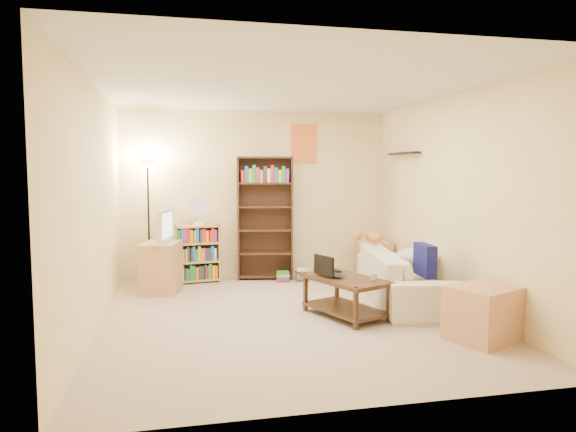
{
  "coord_description": "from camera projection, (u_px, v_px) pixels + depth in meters",
  "views": [
    {
      "loc": [
        -1.16,
        -5.41,
        1.6
      ],
      "look_at": [
        0.15,
        0.75,
        1.05
      ],
      "focal_mm": 32.0,
      "sensor_mm": 36.0,
      "label": 1
    }
  ],
  "objects": [
    {
      "name": "side_table",
      "position": [
        373.0,
        259.0,
        7.8
      ],
      "size": [
        0.5,
        0.5,
        0.54
      ],
      "primitive_type": "cube",
      "rotation": [
        0.0,
        0.0,
        -0.07
      ],
      "color": "#DAB86A",
      "rests_on": "ground"
    },
    {
      "name": "floor_lamp",
      "position": [
        148.0,
        185.0,
        7.17
      ],
      "size": [
        0.3,
        0.3,
        1.77
      ],
      "color": "black",
      "rests_on": "ground"
    },
    {
      "name": "coffee_table",
      "position": [
        346.0,
        291.0,
        5.65
      ],
      "size": [
        0.87,
        1.11,
        0.44
      ],
      "rotation": [
        0.0,
        0.0,
        0.38
      ],
      "color": "#3F2818",
      "rests_on": "ground"
    },
    {
      "name": "tall_bookshelf",
      "position": [
        265.0,
        215.0,
        7.59
      ],
      "size": [
        0.85,
        0.41,
        1.81
      ],
      "rotation": [
        0.0,
        0.0,
        -0.17
      ],
      "color": "#402418",
      "rests_on": "ground"
    },
    {
      "name": "laptop",
      "position": [
        334.0,
        274.0,
        5.73
      ],
      "size": [
        0.58,
        0.56,
        0.03
      ],
      "primitive_type": "imported",
      "rotation": [
        0.0,
        0.0,
        2.07
      ],
      "color": "black",
      "rests_on": "coffee_table"
    },
    {
      "name": "navy_pillow",
      "position": [
        425.0,
        260.0,
        5.85
      ],
      "size": [
        0.15,
        0.41,
        0.37
      ],
      "primitive_type": "cube",
      "rotation": [
        0.0,
        0.0,
        1.5
      ],
      "color": "#121452",
      "rests_on": "sofa"
    },
    {
      "name": "cream_blanket",
      "position": [
        416.0,
        258.0,
        6.36
      ],
      "size": [
        0.57,
        0.41,
        0.24
      ],
      "primitive_type": "ellipsoid",
      "color": "beige",
      "rests_on": "sofa"
    },
    {
      "name": "laptop_screen",
      "position": [
        324.0,
        265.0,
        5.64
      ],
      "size": [
        0.13,
        0.31,
        0.22
      ],
      "primitive_type": "cube",
      "rotation": [
        0.0,
        0.0,
        0.38
      ],
      "color": "white",
      "rests_on": "laptop"
    },
    {
      "name": "tv_remote",
      "position": [
        335.0,
        271.0,
        5.96
      ],
      "size": [
        0.15,
        0.17,
        0.02
      ],
      "primitive_type": "cube",
      "rotation": [
        0.0,
        0.0,
        0.68
      ],
      "color": "black",
      "rests_on": "coffee_table"
    },
    {
      "name": "desk_fan",
      "position": [
        200.0,
        209.0,
        7.3
      ],
      "size": [
        0.29,
        0.17,
        0.43
      ],
      "color": "white",
      "rests_on": "short_bookshelf"
    },
    {
      "name": "end_cabinet",
      "position": [
        484.0,
        313.0,
        4.86
      ],
      "size": [
        0.77,
        0.71,
        0.51
      ],
      "primitive_type": "cube",
      "rotation": [
        0.0,
        0.0,
        0.4
      ],
      "color": "tan",
      "rests_on": "ground"
    },
    {
      "name": "short_bookshelf",
      "position": [
        197.0,
        254.0,
        7.39
      ],
      "size": [
        0.68,
        0.35,
        0.83
      ],
      "rotation": [
        0.0,
        0.0,
        0.15
      ],
      "color": "tan",
      "rests_on": "ground"
    },
    {
      "name": "tv_stand",
      "position": [
        161.0,
        267.0,
        6.81
      ],
      "size": [
        0.56,
        0.7,
        0.66
      ],
      "primitive_type": "cube",
      "rotation": [
        0.0,
        0.0,
        -0.22
      ],
      "color": "tan",
      "rests_on": "ground"
    },
    {
      "name": "mug",
      "position": [
        374.0,
        277.0,
        5.48
      ],
      "size": [
        0.18,
        0.18,
        0.09
      ],
      "primitive_type": "imported",
      "rotation": [
        0.0,
        0.0,
        0.65
      ],
      "color": "silver",
      "rests_on": "coffee_table"
    },
    {
      "name": "sofa",
      "position": [
        405.0,
        276.0,
        6.32
      ],
      "size": [
        2.4,
        1.55,
        0.62
      ],
      "primitive_type": "imported",
      "rotation": [
        0.0,
        0.0,
        1.4
      ],
      "color": "beige",
      "rests_on": "ground"
    },
    {
      "name": "television",
      "position": [
        160.0,
        226.0,
        6.76
      ],
      "size": [
        0.8,
        0.42,
        0.44
      ],
      "primitive_type": "imported",
      "rotation": [
        0.0,
        0.0,
        1.35
      ],
      "color": "black",
      "rests_on": "tv_stand"
    },
    {
      "name": "room",
      "position": [
        289.0,
        169.0,
        5.52
      ],
      "size": [
        4.5,
        4.54,
        2.52
      ],
      "color": "tan",
      "rests_on": "ground"
    },
    {
      "name": "tabby_cat",
      "position": [
        370.0,
        237.0,
        7.09
      ],
      "size": [
        0.49,
        0.24,
        0.17
      ],
      "color": "orange",
      "rests_on": "sofa"
    },
    {
      "name": "book_stacks",
      "position": [
        304.0,
        275.0,
        7.49
      ],
      "size": [
        0.74,
        0.16,
        0.22
      ],
      "color": "red",
      "rests_on": "ground"
    }
  ]
}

